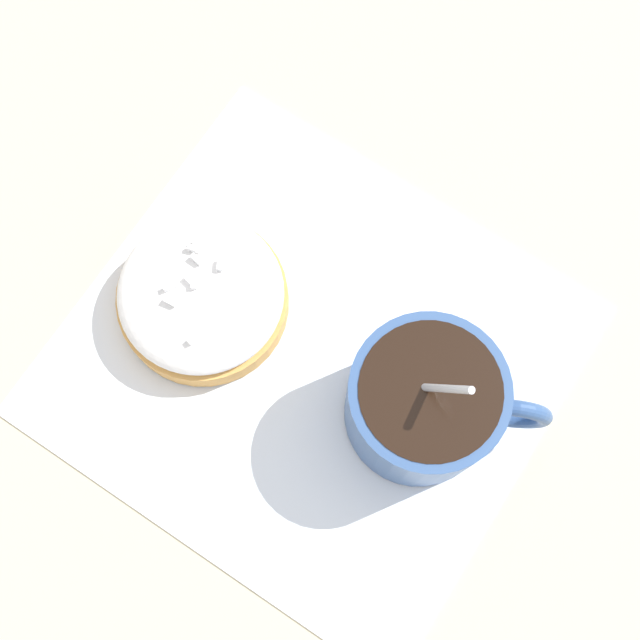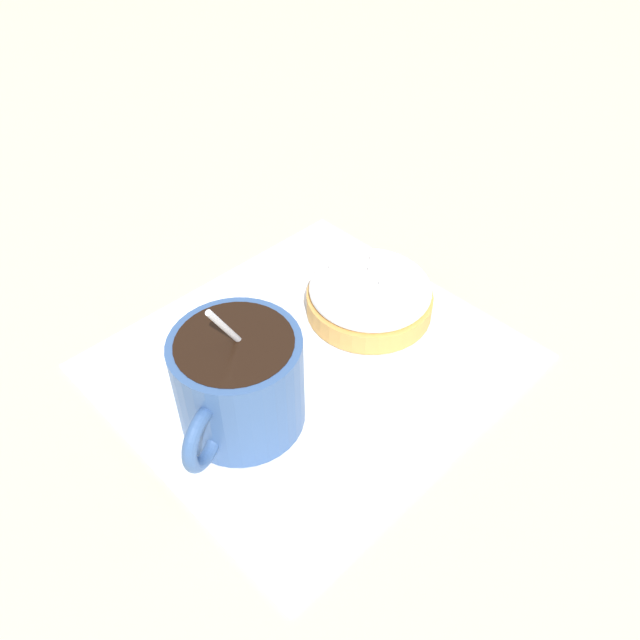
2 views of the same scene
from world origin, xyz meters
TOP-DOWN VIEW (x-y plane):
  - ground_plane at (0.00, 0.00)m, footprint 3.00×3.00m
  - paper_napkin at (0.00, 0.00)m, footprint 0.30×0.28m
  - coffee_cup at (-0.07, -0.00)m, footprint 0.11×0.08m
  - frosted_pastry at (0.07, -0.00)m, footprint 0.10×0.10m

SIDE VIEW (x-z plane):
  - ground_plane at x=0.00m, z-range 0.00..0.00m
  - paper_napkin at x=0.00m, z-range 0.00..0.00m
  - frosted_pastry at x=0.07m, z-range 0.00..0.04m
  - coffee_cup at x=-0.07m, z-range -0.01..0.10m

